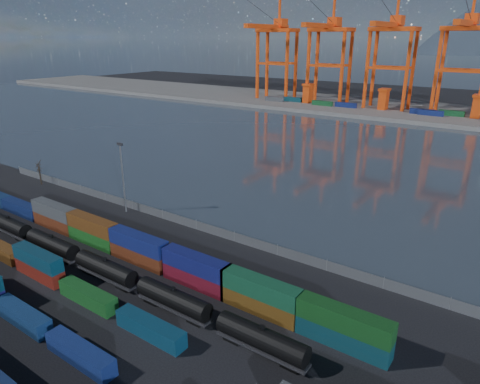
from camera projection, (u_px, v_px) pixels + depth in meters
The scene contains 13 objects.
ground at pixel (126, 309), 64.56m from camera, with size 700.00×700.00×0.00m, color black.
harbor_water at pixel (366, 158), 145.36m from camera, with size 700.00×700.00×0.00m, color #2D3641.
far_quay at pixel (435, 113), 225.82m from camera, with size 700.00×70.00×2.00m, color #514F4C.
container_row_south at pixel (47, 330), 57.49m from camera, with size 139.34×2.32×4.95m.
container_row_mid at pixel (146, 324), 58.69m from camera, with size 140.03×2.33×4.97m.
container_row_north at pixel (171, 263), 72.96m from camera, with size 142.16×2.61×5.57m.
tanker_string at pixel (52, 245), 80.18m from camera, with size 106.32×2.86×4.09m.
waterfront_fence at pixel (234, 237), 85.76m from camera, with size 160.12×0.12×2.20m.
bare_tree at pixel (40, 172), 118.35m from camera, with size 1.76×1.76×7.08m.
yard_light_mast at pixel (123, 174), 97.60m from camera, with size 1.60×0.40×16.60m.
gantry_cranes at pixel (428, 39), 212.19m from camera, with size 198.76×45.62×61.78m.
quay_containers at pixel (407, 110), 219.78m from camera, with size 172.58×10.99×2.60m.
straddle_carriers at pixel (428, 102), 217.15m from camera, with size 140.00×7.00×11.10m.
Camera 1 is at (45.50, -34.82, 38.71)m, focal length 32.00 mm.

